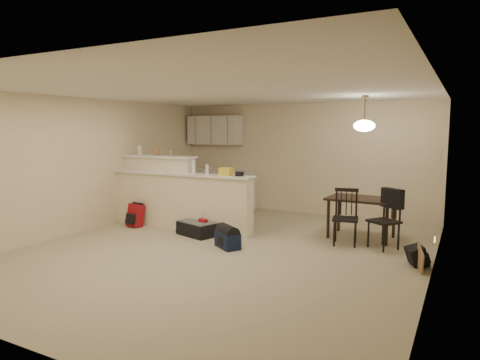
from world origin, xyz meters
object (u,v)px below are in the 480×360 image
Objects in this scene: pendant_lamp at (364,125)px; suitcase at (198,229)px; black_daypack at (417,256)px; red_backpack at (135,215)px; navy_duffel at (228,240)px; dining_chair_far at (384,220)px; dining_chair_near at (345,217)px; dining_table at (362,203)px.

pendant_lamp reaches higher than suitcase.
pendant_lamp reaches higher than black_daypack.
red_backpack is 0.95× the size of navy_duffel.
suitcase is 1.48m from red_backpack.
black_daypack is (5.19, 0.00, -0.09)m from red_backpack.
black_daypack is at bearing -14.31° from dining_chair_far.
pendant_lamp reaches higher than navy_duffel.
red_backpack is (-4.01, -0.61, -0.24)m from dining_chair_near.
dining_chair_far is at bearing 17.30° from red_backpack.
dining_chair_far is 2.12× the size of red_backpack.
black_daypack is (0.57, -0.67, -0.34)m from dining_chair_far.
dining_chair_near is 0.61m from dining_chair_far.
dining_chair_near reaches higher than black_daypack.
navy_duffel is (-2.24, -1.15, -0.35)m from dining_chair_far.
dining_chair_near is (-0.13, -0.59, -1.52)m from pendant_lamp.
dining_chair_near is 3.05× the size of black_daypack.
suitcase is (-3.14, -0.67, -0.36)m from dining_chair_far.
dining_chair_far is (0.47, -0.53, -0.16)m from dining_table.
black_daypack is (2.81, 0.47, 0.01)m from navy_duffel.
dining_table reaches higher than navy_duffel.
dining_chair_near is 1.99m from navy_duffel.
dining_chair_far reaches higher than dining_chair_near.
black_daypack is at bearing -38.61° from dining_chair_near.
dining_table is at bearing 25.16° from red_backpack.
dining_chair_far is 3.23m from suitcase.
dining_chair_far is at bearing 16.90° from black_daypack.
suitcase is (-2.66, -1.20, -0.51)m from dining_table.
dining_chair_near is 1.37m from black_daypack.
navy_duffel is (2.37, -0.47, -0.09)m from red_backpack.
black_daypack is at bearing -48.98° from pendant_lamp.
navy_duffel is at bearing -11.03° from suitcase.
navy_duffel is 2.85m from black_daypack.
dining_chair_far is (0.60, 0.06, 0.01)m from dining_chair_near.
dining_chair_near is at bearing 67.51° from navy_duffel.
pendant_lamp is 3.47m from suitcase.
red_backpack is at bearing -163.82° from pendant_lamp.
dining_table is at bearing 17.54° from black_daypack.
suitcase is at bearing 66.52° from black_daypack.
red_backpack is at bearing -163.14° from suitcase.
suitcase is at bearing -177.66° from dining_chair_near.
navy_duffel is (-1.77, -1.67, -1.86)m from pendant_lamp.
red_backpack is at bearing -157.26° from navy_duffel.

